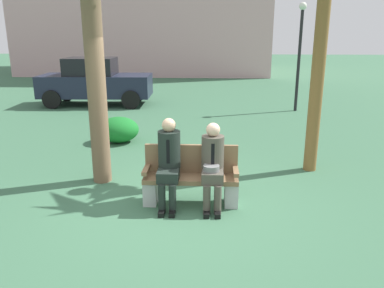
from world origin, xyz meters
TOP-DOWN VIEW (x-y plane):
  - ground_plane at (0.00, 0.00)m, footprint 80.00×80.00m
  - park_bench at (0.25, 0.25)m, footprint 1.45×0.44m
  - seated_man_left at (-0.08, 0.13)m, footprint 0.34×0.72m
  - seated_man_right at (0.58, 0.12)m, footprint 0.34×0.72m
  - shrub_near_bench at (-1.67, 3.61)m, footprint 0.98×0.90m
  - parked_car_near at (-3.61, 8.47)m, footprint 3.94×1.80m
  - street_lamp at (3.40, 7.70)m, footprint 0.24×0.24m

SIDE VIEW (x-z plane):
  - ground_plane at x=0.00m, z-range 0.00..0.00m
  - shrub_near_bench at x=-1.67m, z-range 0.00..0.61m
  - park_bench at x=0.25m, z-range -0.05..0.85m
  - seated_man_right at x=0.58m, z-range 0.07..1.36m
  - seated_man_left at x=-0.08m, z-range 0.08..1.43m
  - parked_car_near at x=-3.61m, z-range 0.00..1.68m
  - street_lamp at x=3.40m, z-range 0.40..3.86m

